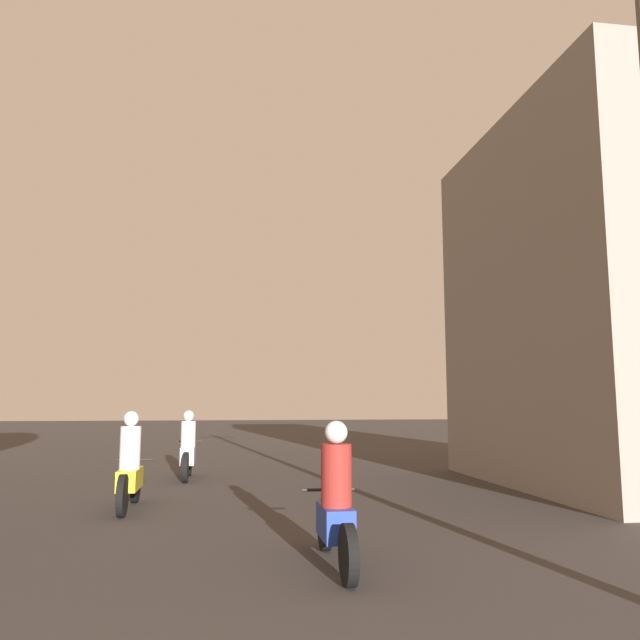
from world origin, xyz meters
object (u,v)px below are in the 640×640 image
object	(u,v)px
motorcycle_yellow	(130,470)
motorcycle_silver	(188,451)
motorcycle_blue	(336,507)
building_right_near	(618,301)

from	to	relation	value
motorcycle_yellow	motorcycle_silver	size ratio (longest dim) A/B	1.05
motorcycle_blue	building_right_near	xyz separation A→B (m)	(6.95, 5.27, 3.20)
motorcycle_yellow	building_right_near	xyz separation A→B (m)	(9.60, 1.38, 3.19)
building_right_near	motorcycle_yellow	bearing A→B (deg)	-171.80
motorcycle_yellow	motorcycle_silver	world-z (taller)	motorcycle_yellow
motorcycle_silver	building_right_near	distance (m)	9.81
motorcycle_blue	motorcycle_yellow	xyz separation A→B (m)	(-2.65, 3.89, 0.01)
motorcycle_blue	motorcycle_silver	xyz separation A→B (m)	(-1.98, 7.77, 0.01)
motorcycle_yellow	building_right_near	distance (m)	10.21
motorcycle_blue	building_right_near	world-z (taller)	building_right_near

